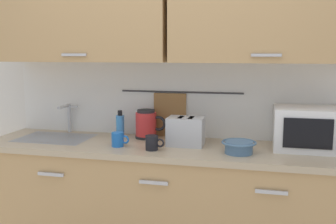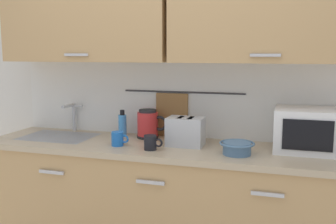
{
  "view_description": "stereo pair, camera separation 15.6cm",
  "coord_description": "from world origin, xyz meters",
  "views": [
    {
      "loc": [
        0.62,
        -2.19,
        1.52
      ],
      "look_at": [
        0.01,
        0.33,
        1.12
      ],
      "focal_mm": 41.91,
      "sensor_mm": 36.0,
      "label": 1
    },
    {
      "loc": [
        0.77,
        -2.15,
        1.52
      ],
      "look_at": [
        0.01,
        0.33,
        1.12
      ],
      "focal_mm": 41.91,
      "sensor_mm": 36.0,
      "label": 2
    }
  ],
  "objects": [
    {
      "name": "counter_unit",
      "position": [
        -0.01,
        0.3,
        0.46
      ],
      "size": [
        2.53,
        0.64,
        0.9
      ],
      "color": "tan",
      "rests_on": "ground"
    },
    {
      "name": "back_wall_assembly",
      "position": [
        -0.0,
        0.53,
        1.52
      ],
      "size": [
        3.7,
        0.41,
        2.5
      ],
      "color": "silver",
      "rests_on": "ground"
    },
    {
      "name": "sink_faucet",
      "position": [
        -0.84,
        0.53,
        1.04
      ],
      "size": [
        0.09,
        0.17,
        0.22
      ],
      "color": "#B2B5BA",
      "rests_on": "counter_unit"
    },
    {
      "name": "microwave",
      "position": [
        0.93,
        0.41,
        1.04
      ],
      "size": [
        0.46,
        0.35,
        0.27
      ],
      "color": "white",
      "rests_on": "counter_unit"
    },
    {
      "name": "electric_kettle",
      "position": [
        -0.19,
        0.47,
        1.0
      ],
      "size": [
        0.23,
        0.16,
        0.21
      ],
      "color": "black",
      "rests_on": "counter_unit"
    },
    {
      "name": "dish_soap_bottle",
      "position": [
        -0.39,
        0.47,
        0.99
      ],
      "size": [
        0.06,
        0.06,
        0.2
      ],
      "color": "#3F8CD8",
      "rests_on": "counter_unit"
    },
    {
      "name": "mug_near_sink",
      "position": [
        -0.3,
        0.18,
        0.95
      ],
      "size": [
        0.12,
        0.08,
        0.09
      ],
      "color": "blue",
      "rests_on": "counter_unit"
    },
    {
      "name": "mixing_bowl",
      "position": [
        0.49,
        0.19,
        0.94
      ],
      "size": [
        0.21,
        0.21,
        0.08
      ],
      "color": "#4C7093",
      "rests_on": "counter_unit"
    },
    {
      "name": "toaster",
      "position": [
        0.13,
        0.32,
        1.0
      ],
      "size": [
        0.26,
        0.17,
        0.19
      ],
      "color": "#B7BABF",
      "rests_on": "counter_unit"
    },
    {
      "name": "mug_by_kettle",
      "position": [
        -0.05,
        0.14,
        0.95
      ],
      "size": [
        0.12,
        0.08,
        0.09
      ],
      "color": "black",
      "rests_on": "counter_unit"
    }
  ]
}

